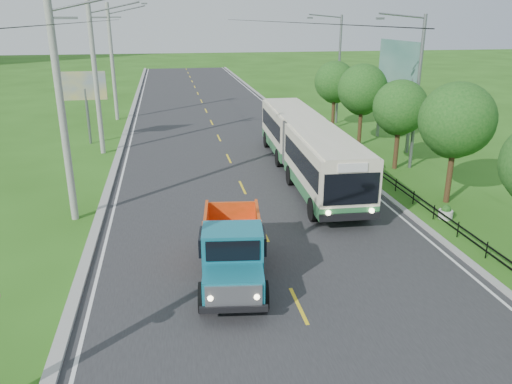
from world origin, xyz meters
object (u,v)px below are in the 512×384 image
object	(u,v)px
tree_third	(456,123)
tree_fifth	(362,91)
tree_fourth	(400,110)
bus	(306,144)
tree_back	(335,84)
streetlight_mid	(415,88)
planter_near	(446,213)
billboard_right	(398,69)
streetlight_far	(337,66)
dump_truck	(233,247)
planter_mid	(376,165)
pole_mid	(96,77)
pole_near	(62,109)
pole_far	(113,62)
planter_far	(334,136)
billboard_left	(85,91)

from	to	relation	value
tree_third	tree_fifth	xyz separation A→B (m)	(-0.00, 12.00, -0.13)
tree_fourth	bus	bearing A→B (deg)	-174.05
tree_back	tree_fifth	bearing A→B (deg)	-90.00
streetlight_mid	planter_near	xyz separation A→B (m)	(-2.04, -8.00, -4.62)
billboard_right	streetlight_far	bearing A→B (deg)	101.71
tree_fourth	dump_truck	bearing A→B (deg)	-134.07
planter_mid	dump_truck	bearing A→B (deg)	-131.17
planter_mid	streetlight_far	bearing A→B (deg)	81.70
streetlight_mid	planter_mid	world-z (taller)	streetlight_mid
tree_fourth	dump_truck	distance (m)	17.01
streetlight_far	bus	world-z (taller)	streetlight_far
pole_mid	billboard_right	distance (m)	20.59
dump_truck	tree_back	bearing A→B (deg)	71.11
pole_near	tree_third	size ratio (longest dim) A/B	1.67
streetlight_mid	billboard_right	size ratio (longest dim) A/B	1.24
streetlight_far	planter_near	size ratio (longest dim) A/B	13.54
pole_near	dump_truck	world-z (taller)	pole_near
tree_third	tree_fifth	world-z (taller)	tree_third
tree_fifth	tree_back	world-z (taller)	tree_fifth
pole_far	billboard_right	world-z (taller)	pole_far
billboard_right	bus	size ratio (longest dim) A/B	0.44
pole_mid	billboard_right	world-z (taller)	pole_mid
streetlight_mid	tree_third	bearing A→B (deg)	-97.64
tree_back	planter_near	xyz separation A→B (m)	(-1.26, -20.14, -3.37)
streetlight_mid	planter_mid	distance (m)	5.05
planter_far	dump_truck	world-z (taller)	dump_truck
planter_near	planter_far	world-z (taller)	same
pole_mid	tree_back	bearing A→B (deg)	15.84
tree_back	planter_mid	distance (m)	12.66
pole_near	planter_near	xyz separation A→B (m)	(16.86, -3.00, -4.81)
tree_fourth	pole_far	bearing A→B (deg)	133.85
dump_truck	planter_mid	bearing A→B (deg)	55.87
dump_truck	streetlight_mid	bearing A→B (deg)	50.78
bus	tree_back	bearing A→B (deg)	67.45
pole_mid	tree_third	distance (m)	22.25
pole_near	streetlight_far	world-z (taller)	pole_near
pole_mid	tree_back	world-z (taller)	pole_mid
billboard_right	dump_truck	world-z (taller)	billboard_right
streetlight_far	pole_far	bearing A→B (deg)	165.19
billboard_left	billboard_right	distance (m)	22.21
planter_mid	billboard_left	bearing A→B (deg)	151.08
pole_mid	pole_far	world-z (taller)	same
pole_far	planter_near	distance (m)	32.19
pole_near	pole_far	world-z (taller)	same
pole_far	tree_back	world-z (taller)	pole_far
tree_third	planter_near	size ratio (longest dim) A/B	8.96
tree_third	planter_far	size ratio (longest dim) A/B	8.96
tree_fifth	bus	distance (m)	9.06
streetlight_mid	dump_truck	world-z (taller)	streetlight_mid
pole_mid	planter_mid	world-z (taller)	pole_mid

